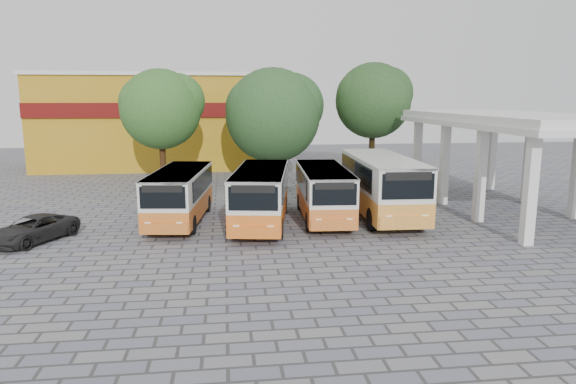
{
  "coord_description": "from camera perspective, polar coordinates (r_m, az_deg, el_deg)",
  "views": [
    {
      "loc": [
        -4.95,
        -22.44,
        6.29
      ],
      "look_at": [
        -1.81,
        3.09,
        1.5
      ],
      "focal_mm": 32.0,
      "sensor_mm": 36.0,
      "label": 1
    }
  ],
  "objects": [
    {
      "name": "parked_car",
      "position": [
        25.2,
        -26.48,
        -3.71
      ],
      "size": [
        3.59,
        4.48,
        1.13
      ],
      "primitive_type": "imported",
      "rotation": [
        0.0,
        0.0,
        -0.5
      ],
      "color": "black",
      "rests_on": "ground"
    },
    {
      "name": "bus_far_left",
      "position": [
        26.37,
        -11.91,
        -0.05
      ],
      "size": [
        3.08,
        7.62,
        2.67
      ],
      "rotation": [
        0.0,
        0.0,
        -0.11
      ],
      "color": "#C6611D",
      "rests_on": "ground"
    },
    {
      "name": "bus_centre_right",
      "position": [
        26.51,
        3.96,
        0.23
      ],
      "size": [
        2.7,
        7.57,
        2.68
      ],
      "rotation": [
        0.0,
        0.0,
        -0.06
      ],
      "color": "#CC6321",
      "rests_on": "ground"
    },
    {
      "name": "bus_far_right",
      "position": [
        27.46,
        10.36,
        1.05
      ],
      "size": [
        3.01,
        8.91,
        3.18
      ],
      "rotation": [
        0.0,
        0.0,
        -0.04
      ],
      "color": "orange",
      "rests_on": "ground"
    },
    {
      "name": "ground",
      "position": [
        23.82,
        5.26,
        -4.8
      ],
      "size": [
        90.0,
        90.0,
        0.0
      ],
      "primitive_type": "plane",
      "color": "slate",
      "rests_on": "ground"
    },
    {
      "name": "tree_left",
      "position": [
        36.31,
        -13.87,
        9.2
      ],
      "size": [
        5.71,
        5.44,
        8.17
      ],
      "color": "#3D240F",
      "rests_on": "ground"
    },
    {
      "name": "terminal_shelter",
      "position": [
        30.65,
        23.46,
        7.11
      ],
      "size": [
        6.8,
        15.8,
        5.4
      ],
      "color": "silver",
      "rests_on": "ground"
    },
    {
      "name": "shophouse_block",
      "position": [
        48.85,
        -14.25,
        7.73
      ],
      "size": [
        20.4,
        10.4,
        8.3
      ],
      "color": "#A87911",
      "rests_on": "ground"
    },
    {
      "name": "tree_middle",
      "position": [
        37.74,
        -1.56,
        8.86
      ],
      "size": [
        7.21,
        6.87,
        8.38
      ],
      "color": "#39220E",
      "rests_on": "ground"
    },
    {
      "name": "bus_centre_left",
      "position": [
        25.27,
        -3.0,
        -0.1
      ],
      "size": [
        3.54,
        8.09,
        2.81
      ],
      "rotation": [
        0.0,
        0.0,
        -0.16
      ],
      "color": "#D86017",
      "rests_on": "ground"
    },
    {
      "name": "tree_right",
      "position": [
        39.52,
        9.54,
        10.25
      ],
      "size": [
        5.92,
        5.63,
        8.82
      ],
      "color": "black",
      "rests_on": "ground"
    }
  ]
}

